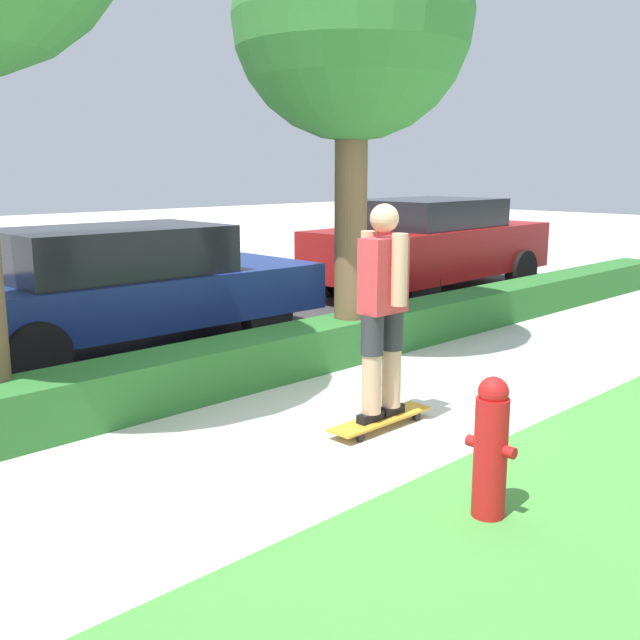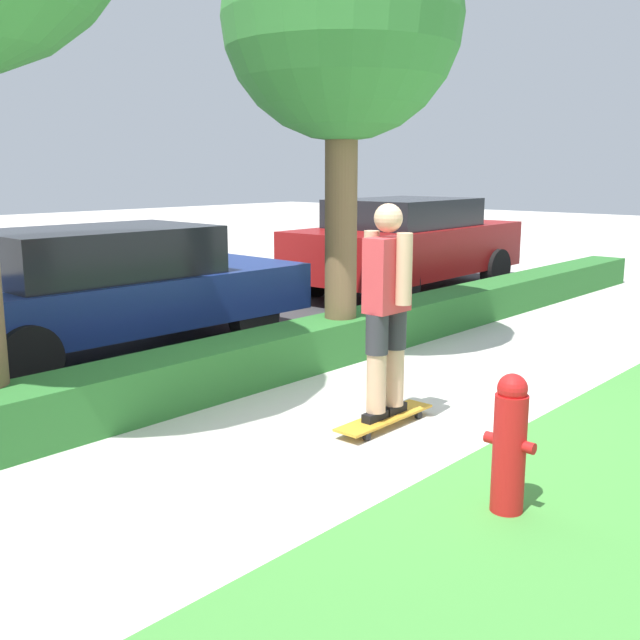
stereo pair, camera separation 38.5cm
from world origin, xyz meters
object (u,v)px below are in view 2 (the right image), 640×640
Objects in this scene: parked_car_middle at (109,288)px; parked_car_rear at (407,243)px; skateboard at (385,418)px; tree_mid at (342,22)px; fire_hydrant at (510,444)px; skater_person at (387,306)px.

parked_car_rear reaches higher than parked_car_middle.
tree_mid is (1.48, 1.73, 3.47)m from skateboard.
fire_hydrant is (-2.22, -3.23, -3.10)m from tree_mid.
skateboard is 4.15m from tree_mid.
parked_car_middle is at bearing 127.43° from tree_mid.
tree_mid is at bearing 49.58° from skateboard.
parked_car_rear reaches higher than skateboard.
skater_person is (0.00, 0.00, 0.93)m from skateboard.
tree_mid is 1.05× the size of parked_car_rear.
skater_person is 3.81m from parked_car_middle.
parked_car_rear is 8.35m from fire_hydrant.
parked_car_rear is (5.79, 0.03, 0.08)m from parked_car_middle.
parked_car_middle is (-0.11, 3.80, -0.25)m from skater_person.
skateboard is at bearing -130.42° from tree_mid.
parked_car_rear is at bearing 2.10° from parked_car_middle.
skateboard is 3.86m from parked_car_middle.
tree_mid is 3.81m from parked_car_middle.
tree_mid is 5.49× the size of fire_hydrant.
skater_person is 0.36× the size of tree_mid.
parked_car_rear is (5.68, 3.83, -0.17)m from skater_person.
tree_mid reaches higher than skater_person.
parked_car_middle is at bearing 83.15° from fire_hydrant.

